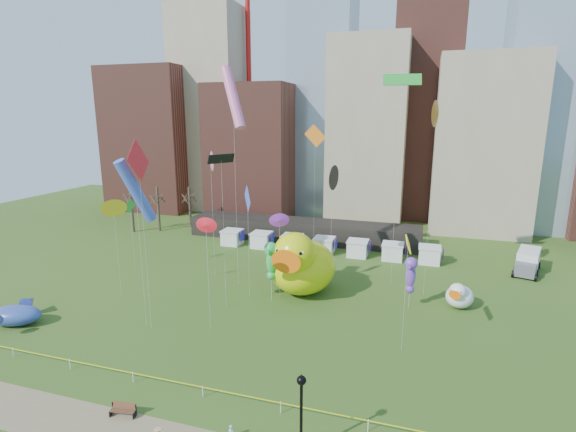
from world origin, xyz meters
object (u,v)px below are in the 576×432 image
(seahorse_green, at_px, (271,258))
(toddler, at_px, (231,432))
(seahorse_purple, at_px, (411,272))
(lamppost, at_px, (301,406))
(small_duck, at_px, (459,296))
(whale_inflatable, at_px, (16,314))
(box_truck, at_px, (528,261))
(big_duck, at_px, (301,264))
(park_bench, at_px, (123,409))

(seahorse_green, bearing_deg, toddler, -76.98)
(seahorse_purple, distance_m, lamppost, 24.07)
(small_duck, height_order, whale_inflatable, small_duck)
(lamppost, xyz_separation_m, box_truck, (19.97, 39.34, -1.89))
(lamppost, bearing_deg, big_duck, 105.56)
(whale_inflatable, height_order, box_truck, box_truck)
(small_duck, bearing_deg, lamppost, -93.60)
(seahorse_green, bearing_deg, box_truck, 33.34)
(small_duck, xyz_separation_m, park_bench, (-23.15, -25.19, -0.88))
(lamppost, bearing_deg, small_duck, 67.03)
(big_duck, distance_m, park_bench, 24.75)
(seahorse_green, relative_size, toddler, 7.44)
(whale_inflatable, bearing_deg, box_truck, 12.71)
(seahorse_purple, height_order, park_bench, seahorse_purple)
(whale_inflatable, xyz_separation_m, toddler, (26.80, -8.00, -0.55))
(small_duck, height_order, seahorse_purple, seahorse_purple)
(small_duck, height_order, box_truck, small_duck)
(box_truck, bearing_deg, seahorse_purple, -116.02)
(seahorse_purple, xyz_separation_m, box_truck, (14.48, 15.91, -2.53))
(small_duck, relative_size, lamppost, 0.78)
(whale_inflatable, bearing_deg, seahorse_purple, 4.01)
(whale_inflatable, bearing_deg, seahorse_green, 10.80)
(seahorse_green, distance_m, lamppost, 22.59)
(big_duck, height_order, whale_inflatable, big_duck)
(whale_inflatable, xyz_separation_m, park_bench, (18.84, -8.24, -0.53))
(box_truck, xyz_separation_m, toddler, (-24.58, -39.34, -0.99))
(seahorse_purple, relative_size, box_truck, 0.79)
(whale_inflatable, distance_m, lamppost, 32.50)
(seahorse_purple, distance_m, park_bench, 29.97)
(park_bench, xyz_separation_m, box_truck, (32.54, 39.57, 0.97))
(seahorse_purple, bearing_deg, big_duck, -168.70)
(toddler, bearing_deg, lamppost, 21.46)
(park_bench, relative_size, lamppost, 0.33)
(box_truck, bearing_deg, park_bench, -113.14)
(big_duck, xyz_separation_m, whale_inflatable, (-24.85, -15.57, -2.58))
(small_duck, bearing_deg, whale_inflatable, -138.65)
(seahorse_green, height_order, whale_inflatable, seahorse_green)
(seahorse_green, bearing_deg, park_bench, -98.75)
(small_duck, relative_size, toddler, 4.67)
(park_bench, height_order, box_truck, box_truck)
(seahorse_green, xyz_separation_m, park_bench, (-3.41, -20.81, -4.55))
(big_duck, xyz_separation_m, seahorse_green, (-2.60, -2.99, 1.44))
(box_truck, distance_m, toddler, 46.40)
(toddler, bearing_deg, park_bench, -156.84)
(small_duck, relative_size, box_truck, 0.60)
(big_duck, bearing_deg, lamppost, -69.86)
(seahorse_purple, relative_size, lamppost, 1.03)
(seahorse_green, relative_size, whale_inflatable, 1.06)
(park_bench, bearing_deg, lamppost, -8.35)
(small_duck, height_order, park_bench, small_duck)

